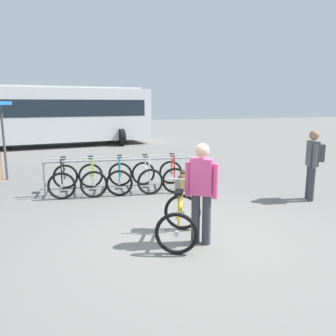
{
  "coord_description": "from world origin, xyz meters",
  "views": [
    {
      "loc": [
        -2.04,
        -4.91,
        2.25
      ],
      "look_at": [
        -0.17,
        1.22,
        1.0
      ],
      "focal_mm": 35.65,
      "sensor_mm": 36.0,
      "label": 1
    }
  ],
  "objects": [
    {
      "name": "ground_plane",
      "position": [
        0.0,
        0.0,
        0.0
      ],
      "size": [
        80.0,
        80.0,
        0.0
      ],
      "primitive_type": "plane",
      "color": "slate"
    },
    {
      "name": "bike_rack_rail",
      "position": [
        -0.68,
        3.32,
        0.68
      ],
      "size": [
        3.89,
        0.43,
        0.88
      ],
      "color": "#99999E",
      "rests_on": "ground"
    },
    {
      "name": "racked_bike_black",
      "position": [
        -2.16,
        3.64,
        0.37
      ],
      "size": [
        0.75,
        1.13,
        0.97
      ],
      "color": "black",
      "rests_on": "ground"
    },
    {
      "name": "racked_bike_lime",
      "position": [
        -1.47,
        3.57,
        0.37
      ],
      "size": [
        0.66,
        1.11,
        0.98
      ],
      "color": "black",
      "rests_on": "ground"
    },
    {
      "name": "racked_bike_teal",
      "position": [
        -0.77,
        3.51,
        0.37
      ],
      "size": [
        0.85,
        1.2,
        0.97
      ],
      "color": "black",
      "rests_on": "ground"
    },
    {
      "name": "racked_bike_white",
      "position": [
        -0.07,
        3.44,
        0.37
      ],
      "size": [
        0.72,
        1.12,
        0.97
      ],
      "color": "black",
      "rests_on": "ground"
    },
    {
      "name": "racked_bike_red",
      "position": [
        0.62,
        3.37,
        0.37
      ],
      "size": [
        0.86,
        1.19,
        0.97
      ],
      "color": "black",
      "rests_on": "ground"
    },
    {
      "name": "featured_bicycle",
      "position": [
        -0.28,
        0.13,
        0.49
      ],
      "size": [
        1.05,
        1.26,
        1.09
      ],
      "color": "black",
      "rests_on": "ground"
    },
    {
      "name": "person_with_featured_bike",
      "position": [
        -0.04,
        -0.17,
        0.91
      ],
      "size": [
        0.45,
        0.37,
        1.64
      ],
      "color": "#383842",
      "rests_on": "ground"
    },
    {
      "name": "pedestrian_with_backpack",
      "position": [
        3.39,
        1.37,
        0.94
      ],
      "size": [
        0.42,
        0.5,
        1.64
      ],
      "color": "#383842",
      "rests_on": "ground"
    },
    {
      "name": "bus_distant",
      "position": [
        -2.61,
        13.65,
        1.74
      ],
      "size": [
        10.25,
        4.3,
        3.08
      ],
      "color": "silver",
      "rests_on": "ground"
    }
  ]
}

